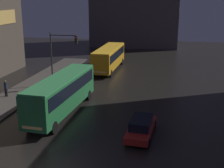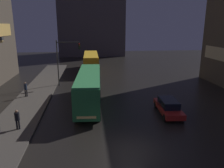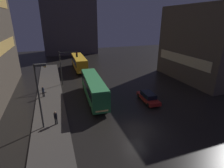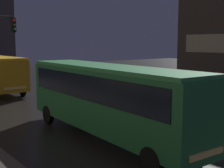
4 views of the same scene
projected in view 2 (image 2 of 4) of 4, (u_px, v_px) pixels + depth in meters
ground_plane at (129, 151)px, 14.82m from camera, size 120.00×120.00×0.00m
sidewalk_left at (29, 104)px, 23.39m from camera, size 4.00×48.00×0.15m
building_far_backdrop at (91, 16)px, 62.44m from camera, size 18.07×12.00×22.15m
bus_near at (89, 86)px, 23.09m from camera, size 2.96×11.46×3.44m
bus_far at (91, 61)px, 40.39m from camera, size 2.75×11.08×3.27m
car_taxi at (168, 106)px, 20.97m from camera, size 2.06×4.90×1.45m
pedestrian_near at (26, 88)px, 25.57m from camera, size 0.47×0.47×1.75m
pedestrian_mid at (17, 118)px, 17.42m from camera, size 0.43×0.43×1.64m
traffic_light_main at (65, 55)px, 30.00m from camera, size 3.28×0.35×6.38m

